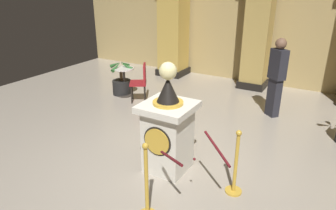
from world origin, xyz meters
The scene contains 12 objects.
ground_plane centered at (0.00, 0.00, 0.00)m, with size 12.68×12.68×0.00m, color #9E9384.
back_wall centered at (0.00, 5.39, 2.00)m, with size 12.68×0.16×4.00m, color tan.
pedestal_clock centered at (-0.01, 0.00, 0.70)m, with size 0.77×0.77×1.76m.
stanchion_near centered at (0.31, -1.08, 0.38)m, with size 0.24×0.24×1.07m.
stanchion_far centered at (1.11, -0.06, 0.34)m, with size 0.24×0.24×0.99m.
velvet_rope centered at (0.71, -0.57, 0.79)m, with size 0.94×0.95×0.22m.
column_left centered at (-2.63, 4.82, 1.91)m, with size 0.89×0.89×3.84m.
column_centre_rear centered at (0.00, 4.82, 1.91)m, with size 0.77×0.77×3.84m.
potted_palm_left centered at (-2.88, 2.45, 0.28)m, with size 0.74×0.73×0.92m.
bystander_guest centered at (0.95, 3.02, 0.93)m, with size 0.42×0.40×1.74m.
cafe_table centered at (-2.72, 2.38, 0.48)m, with size 0.53×0.53×0.76m.
cafe_chair_red centered at (-2.11, 2.27, 0.57)m, with size 0.55×0.55×0.96m.
Camera 1 is at (2.13, -3.67, 2.82)m, focal length 32.75 mm.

